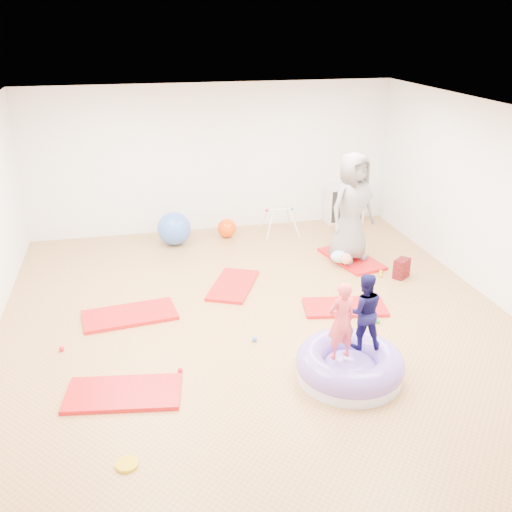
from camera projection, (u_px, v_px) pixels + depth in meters
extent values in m
cube|color=#BF7C4B|center=(261.00, 325.00, 7.78)|extent=(7.00, 8.00, 0.01)
cube|color=white|center=(262.00, 117.00, 6.70)|extent=(7.00, 8.00, 0.01)
cube|color=white|center=(213.00, 159.00, 10.83)|extent=(7.00, 0.01, 2.80)
cube|color=white|center=(405.00, 437.00, 3.64)|extent=(7.00, 0.01, 2.80)
cube|color=white|center=(505.00, 210.00, 7.95)|extent=(0.01, 8.00, 2.80)
cube|color=red|center=(123.00, 393.00, 6.32)|extent=(1.34, 0.81, 0.05)
cube|color=red|center=(130.00, 315.00, 7.98)|extent=(1.35, 0.79, 0.05)
cube|color=red|center=(233.00, 285.00, 8.88)|extent=(1.02, 1.30, 0.05)
cube|color=red|center=(345.00, 307.00, 8.21)|extent=(1.25, 0.78, 0.05)
cube|color=red|center=(351.00, 259.00, 9.85)|extent=(0.88, 1.36, 0.05)
cylinder|color=silver|center=(349.00, 372.00, 6.63)|extent=(1.22, 1.22, 0.14)
torus|color=#7A5CCA|center=(350.00, 362.00, 6.58)|extent=(1.26, 1.26, 0.33)
ellipsoid|color=#7A5CCA|center=(349.00, 368.00, 6.61)|extent=(0.67, 0.67, 0.30)
imported|color=#F14957|center=(341.00, 317.00, 6.28)|extent=(0.37, 0.28, 0.93)
imported|color=#0E0D3E|center=(364.00, 307.00, 6.49)|extent=(0.51, 0.42, 0.93)
imported|color=slate|center=(352.00, 207.00, 9.45)|extent=(1.06, 0.89, 1.84)
ellipsoid|color=#B3DBFF|center=(342.00, 256.00, 9.59)|extent=(0.40, 0.26, 0.23)
sphere|color=#F2937A|center=(346.00, 259.00, 9.42)|extent=(0.19, 0.19, 0.19)
sphere|color=#228E2D|center=(307.00, 366.00, 6.80)|extent=(0.07, 0.07, 0.07)
sphere|color=#228E2D|center=(357.00, 313.00, 8.03)|extent=(0.07, 0.07, 0.07)
sphere|color=red|center=(180.00, 371.00, 6.71)|extent=(0.07, 0.07, 0.07)
sphere|color=gold|center=(339.00, 301.00, 8.36)|extent=(0.07, 0.07, 0.07)
sphere|color=gold|center=(381.00, 272.00, 9.32)|extent=(0.07, 0.07, 0.07)
sphere|color=#228E2D|center=(372.00, 346.00, 7.21)|extent=(0.07, 0.07, 0.07)
sphere|color=red|center=(62.00, 349.00, 7.15)|extent=(0.07, 0.07, 0.07)
sphere|color=blue|center=(255.00, 339.00, 7.37)|extent=(0.07, 0.07, 0.07)
sphere|color=#228E2D|center=(378.00, 321.00, 7.81)|extent=(0.07, 0.07, 0.07)
sphere|color=gold|center=(381.00, 275.00, 9.20)|extent=(0.07, 0.07, 0.07)
sphere|color=blue|center=(174.00, 229.00, 10.43)|extent=(0.62, 0.62, 0.62)
sphere|color=#F14402|center=(227.00, 228.00, 10.83)|extent=(0.36, 0.36, 0.36)
cylinder|color=silver|center=(270.00, 226.00, 10.68)|extent=(0.19, 0.20, 0.52)
cylinder|color=silver|center=(264.00, 218.00, 11.08)|extent=(0.19, 0.20, 0.52)
cylinder|color=silver|center=(295.00, 224.00, 10.78)|extent=(0.19, 0.20, 0.52)
cylinder|color=silver|center=(288.00, 216.00, 11.18)|extent=(0.19, 0.20, 0.52)
cylinder|color=silver|center=(280.00, 210.00, 10.84)|extent=(0.50, 0.03, 0.03)
sphere|color=red|center=(267.00, 210.00, 10.79)|extent=(0.06, 0.06, 0.06)
sphere|color=blue|center=(292.00, 209.00, 10.89)|extent=(0.06, 0.06, 0.06)
cube|color=silver|center=(344.00, 204.00, 11.59)|extent=(0.75, 0.37, 0.75)
cube|color=black|center=(347.00, 207.00, 11.43)|extent=(0.65, 0.02, 0.65)
cube|color=silver|center=(345.00, 205.00, 11.54)|extent=(0.02, 0.26, 0.66)
cube|color=silver|center=(345.00, 205.00, 11.54)|extent=(0.66, 0.26, 0.02)
cylinder|color=#0D9493|center=(376.00, 359.00, 6.94)|extent=(0.33, 0.33, 0.07)
cube|color=maroon|center=(402.00, 268.00, 9.14)|extent=(0.32, 0.30, 0.32)
cylinder|color=gold|center=(127.00, 464.00, 5.33)|extent=(0.21, 0.21, 0.03)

